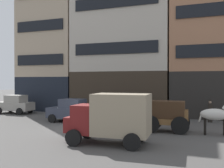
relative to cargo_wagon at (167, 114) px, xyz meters
The scene contains 12 objects.
ground_plane 5.85m from the cargo_wagon, behind, with size 120.00×120.00×0.00m, color #4C4947.
building_far_left 19.14m from the cargo_wagon, 145.64° to the left, with size 7.22×7.50×18.48m.
building_center_left 12.70m from the cargo_wagon, 121.10° to the left, with size 10.29×7.50×13.33m.
building_center_right 11.92m from the cargo_wagon, 74.29° to the left, with size 7.72×7.50×14.70m.
cargo_wagon is the anchor object (origin of this frame).
draft_horse 2.95m from the cargo_wagon, ahead, with size 2.35×0.69×2.30m.
delivery_truck_near 4.90m from the cargo_wagon, 116.57° to the right, with size 4.45×2.37×2.62m.
sedan_dark 7.86m from the cargo_wagon, behind, with size 3.73×1.92×1.83m.
sedan_light 5.79m from the cargo_wagon, 133.64° to the left, with size 3.74×1.95×1.83m.
sedan_parked_curb 16.26m from the cargo_wagon, 165.28° to the left, with size 3.76×1.99×1.83m.
pedestrian_officer 5.62m from the cargo_wagon, 63.14° to the left, with size 0.36×0.36×1.79m.
fire_hydrant_curbside 11.84m from the cargo_wagon, 155.36° to the left, with size 0.24×0.24×0.83m.
Camera 1 is at (8.38, -16.15, 3.31)m, focal length 42.56 mm.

